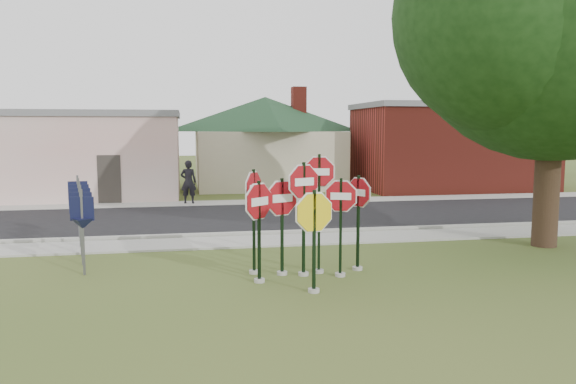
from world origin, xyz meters
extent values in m
plane|color=#3E541F|center=(0.00, 0.00, 0.00)|extent=(120.00, 120.00, 0.00)
cube|color=gray|center=(0.00, 5.50, 0.03)|extent=(60.00, 1.60, 0.06)
cube|color=black|center=(0.00, 10.00, 0.02)|extent=(60.00, 7.00, 0.04)
cube|color=gray|center=(0.00, 14.30, 0.03)|extent=(60.00, 1.60, 0.06)
cube|color=gray|center=(0.00, 6.50, 0.07)|extent=(60.00, 0.20, 0.14)
cylinder|color=#9B9990|center=(-0.02, 1.54, 0.04)|extent=(0.24, 0.24, 0.08)
cube|color=black|center=(-0.02, 1.54, 1.31)|extent=(0.07, 0.07, 2.62)
cylinder|color=white|center=(-0.02, 1.54, 2.18)|extent=(1.04, 0.43, 1.11)
cylinder|color=maroon|center=(-0.02, 1.54, 2.18)|extent=(0.96, 0.40, 1.03)
cube|color=white|center=(-0.02, 1.54, 2.18)|extent=(0.48, 0.20, 0.18)
cylinder|color=#9B9990|center=(-0.08, 0.19, 0.04)|extent=(0.24, 0.24, 0.08)
cube|color=black|center=(-0.08, 0.19, 1.07)|extent=(0.07, 0.06, 2.14)
cylinder|color=white|center=(-0.08, 0.19, 1.68)|extent=(1.13, 0.29, 1.16)
cylinder|color=yellow|center=(-0.08, 0.19, 1.68)|extent=(1.05, 0.27, 1.08)
cylinder|color=#9B9990|center=(-1.09, 1.15, 0.04)|extent=(0.24, 0.24, 0.08)
cube|color=black|center=(-1.09, 1.15, 1.13)|extent=(0.08, 0.08, 2.25)
cylinder|color=white|center=(-1.09, 1.15, 1.80)|extent=(0.88, 0.73, 1.13)
cylinder|color=maroon|center=(-1.09, 1.15, 1.80)|extent=(0.82, 0.68, 1.05)
cube|color=white|center=(-1.09, 1.15, 1.80)|extent=(0.41, 0.34, 0.18)
cylinder|color=#9B9990|center=(0.80, 1.32, 0.04)|extent=(0.24, 0.24, 0.08)
cube|color=black|center=(0.80, 1.32, 1.13)|extent=(0.07, 0.07, 2.26)
cylinder|color=white|center=(0.80, 1.32, 1.86)|extent=(0.95, 0.39, 1.01)
cylinder|color=maroon|center=(0.80, 1.32, 1.86)|extent=(0.88, 0.37, 0.94)
cube|color=white|center=(0.80, 1.32, 1.86)|extent=(0.44, 0.18, 0.16)
cylinder|color=#9B9990|center=(0.39, 1.71, 0.04)|extent=(0.24, 0.24, 0.08)
cube|color=black|center=(0.39, 1.71, 1.40)|extent=(0.07, 0.06, 2.79)
cylinder|color=white|center=(0.39, 1.71, 2.38)|extent=(0.99, 0.21, 1.01)
cylinder|color=maroon|center=(0.39, 1.71, 2.38)|extent=(0.92, 0.20, 0.93)
cube|color=white|center=(0.39, 1.71, 2.38)|extent=(0.46, 0.10, 0.16)
cylinder|color=#9B9990|center=(-0.49, 1.69, 0.04)|extent=(0.24, 0.24, 0.08)
cube|color=black|center=(-0.49, 1.69, 1.12)|extent=(0.07, 0.07, 2.25)
cylinder|color=white|center=(-0.49, 1.69, 1.79)|extent=(1.07, 0.44, 1.15)
cylinder|color=maroon|center=(-0.49, 1.69, 1.79)|extent=(0.99, 0.42, 1.06)
cube|color=white|center=(-0.49, 1.69, 1.79)|extent=(0.49, 0.21, 0.18)
cylinder|color=#9B9990|center=(1.37, 1.80, 0.04)|extent=(0.24, 0.24, 0.08)
cube|color=black|center=(1.37, 1.80, 1.14)|extent=(0.07, 0.08, 2.28)
cylinder|color=white|center=(1.37, 1.80, 1.88)|extent=(0.53, 0.86, 1.00)
cylinder|color=maroon|center=(1.37, 1.80, 1.88)|extent=(0.50, 0.80, 0.92)
cube|color=white|center=(1.37, 1.80, 1.88)|extent=(0.25, 0.40, 0.16)
cylinder|color=#9B9990|center=(-1.11, 1.92, 0.04)|extent=(0.24, 0.24, 0.08)
cube|color=black|center=(-1.11, 1.92, 1.22)|extent=(0.07, 0.08, 2.45)
cylinder|color=white|center=(-1.11, 1.92, 2.02)|extent=(0.60, 0.91, 1.07)
cylinder|color=maroon|center=(-1.11, 1.92, 2.02)|extent=(0.56, 0.85, 0.99)
cube|color=white|center=(-1.11, 1.92, 2.02)|extent=(0.28, 0.42, 0.17)
cube|color=#59595E|center=(-5.00, 2.50, 1.00)|extent=(0.05, 0.05, 2.00)
cube|color=black|center=(-5.00, 2.50, 1.55)|extent=(0.55, 0.13, 0.55)
cone|color=black|center=(-5.00, 2.50, 1.20)|extent=(0.65, 0.65, 0.25)
cube|color=#59595E|center=(-5.20, 3.50, 1.00)|extent=(0.05, 0.05, 2.00)
cube|color=black|center=(-5.20, 3.50, 1.55)|extent=(0.55, 0.09, 0.55)
cone|color=black|center=(-5.20, 3.50, 1.20)|extent=(0.62, 0.62, 0.25)
cube|color=#59595E|center=(-5.40, 4.50, 1.00)|extent=(0.05, 0.05, 2.00)
cube|color=black|center=(-5.40, 4.50, 1.55)|extent=(0.55, 0.05, 0.55)
cone|color=black|center=(-5.40, 4.50, 1.20)|extent=(0.58, 0.58, 0.25)
cube|color=#59595E|center=(-5.60, 5.50, 1.00)|extent=(0.05, 0.05, 2.00)
cube|color=black|center=(-5.60, 5.50, 1.55)|extent=(0.55, 0.05, 0.55)
cone|color=black|center=(-5.60, 5.50, 1.20)|extent=(0.58, 0.58, 0.25)
cube|color=#59595E|center=(-5.80, 6.50, 1.00)|extent=(0.05, 0.05, 2.00)
cube|color=black|center=(-5.80, 6.50, 1.55)|extent=(0.55, 0.09, 0.55)
cone|color=black|center=(-5.80, 6.50, 1.20)|extent=(0.62, 0.62, 0.25)
cube|color=beige|center=(-9.00, 18.00, 2.00)|extent=(12.00, 6.00, 4.00)
cube|color=slate|center=(-9.00, 18.00, 4.05)|extent=(12.20, 6.20, 0.30)
cube|color=#332D28|center=(-6.00, 15.02, 1.10)|extent=(1.00, 0.10, 2.20)
cube|color=#C0B799|center=(2.00, 22.00, 1.60)|extent=(8.00, 8.00, 3.20)
pyramid|color=#15311D|center=(2.00, 22.00, 5.20)|extent=(11.60, 11.60, 2.00)
cube|color=maroon|center=(4.00, 22.00, 5.00)|extent=(0.80, 0.80, 1.60)
cube|color=maroon|center=(12.00, 18.50, 2.25)|extent=(10.00, 6.00, 4.50)
cube|color=slate|center=(12.00, 18.50, 4.60)|extent=(10.20, 6.20, 0.30)
cube|color=white|center=(10.00, 15.55, 2.60)|extent=(2.00, 0.08, 0.90)
cylinder|color=black|center=(7.50, 3.50, 2.57)|extent=(0.70, 0.70, 5.14)
sphere|color=black|center=(7.50, 3.50, 6.61)|extent=(8.34, 8.34, 8.34)
cylinder|color=black|center=(22.00, 26.00, 2.00)|extent=(0.50, 0.50, 4.00)
sphere|color=black|center=(22.00, 26.00, 5.60)|extent=(5.60, 5.60, 5.60)
imported|color=black|center=(-2.54, 14.29, 1.02)|extent=(0.76, 0.56, 1.92)
camera|label=1|loc=(-2.64, -10.84, 3.38)|focal=35.00mm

